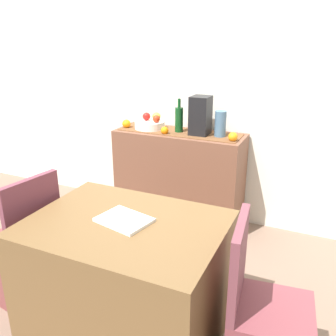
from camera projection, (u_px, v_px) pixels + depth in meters
name	position (u px, v px, depth m)	size (l,w,h in m)	color
ground_plane	(157.00, 281.00, 2.70)	(6.40, 6.40, 0.02)	#7B6251
room_wall_rear	(214.00, 77.00, 3.25)	(6.40, 0.06, 2.70)	silver
sideboard_console	(179.00, 178.00, 3.42)	(1.17, 0.42, 0.88)	brown
table_runner	(179.00, 132.00, 3.27)	(1.10, 0.32, 0.01)	brown
fruit_bowl	(150.00, 125.00, 3.37)	(0.28, 0.28, 0.07)	white
apple_front	(156.00, 119.00, 3.30)	(0.07, 0.07, 0.07)	red
apple_upper	(146.00, 116.00, 3.38)	(0.07, 0.07, 0.07)	red
apple_left	(156.00, 116.00, 3.37)	(0.08, 0.08, 0.08)	gold
wine_bottle	(179.00, 119.00, 3.23)	(0.07, 0.07, 0.30)	#10411A
coffee_maker	(200.00, 116.00, 3.13)	(0.16, 0.18, 0.34)	black
ceramic_vase	(220.00, 124.00, 3.08)	(0.10, 0.10, 0.22)	#486A87
orange_loose_mid	(165.00, 130.00, 3.19)	(0.07, 0.07, 0.07)	orange
orange_loose_end	(126.00, 124.00, 3.41)	(0.08, 0.08, 0.08)	orange
orange_loose_far	(233.00, 137.00, 2.98)	(0.08, 0.08, 0.08)	orange
dining_table	(127.00, 279.00, 2.12)	(1.08, 0.81, 0.74)	brown
open_book	(124.00, 220.00, 2.00)	(0.28, 0.21, 0.02)	white
chair_near_window	(25.00, 261.00, 2.47)	(0.46, 0.46, 0.90)	brown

